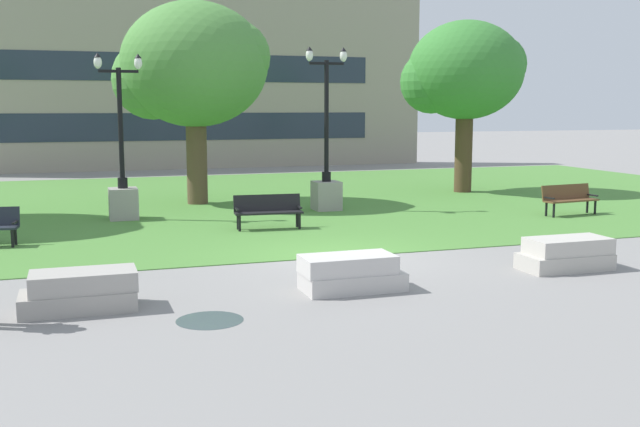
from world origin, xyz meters
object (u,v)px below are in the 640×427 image
Objects in this scene: park_bench_near_left at (268,209)px; lamp_post_center at (326,178)px; concrete_block_left at (350,273)px; concrete_block_right at (566,254)px; lamp_post_left at (123,186)px; park_bench_near_right at (569,198)px; concrete_block_center at (81,292)px.

lamp_post_center is at bearing 47.96° from park_bench_near_left.
concrete_block_right is (4.74, 0.25, 0.00)m from concrete_block_left.
lamp_post_center is 6.19m from lamp_post_left.
park_bench_near_left is 9.21m from park_bench_near_right.
concrete_block_right is 12.53m from lamp_post_left.
concrete_block_right is at bearing -126.97° from park_bench_near_right.
concrete_block_right is 0.97× the size of park_bench_near_right.
concrete_block_left is 0.99× the size of park_bench_near_left.
lamp_post_left reaches higher than concrete_block_center.
concrete_block_center is at bearing -97.74° from lamp_post_left.
lamp_post_left reaches higher than concrete_block_left.
park_bench_near_right is at bearing -2.29° from park_bench_near_left.
park_bench_near_right is at bearing 24.52° from concrete_block_center.
park_bench_near_left is at bearing 54.39° from concrete_block_center.
lamp_post_center is at bearing 153.26° from park_bench_near_right.
park_bench_near_right is 0.37× the size of lamp_post_center.
concrete_block_center is 0.99× the size of park_bench_near_left.
lamp_post_center is 1.07× the size of lamp_post_left.
park_bench_near_right is at bearing -26.74° from lamp_post_center.
lamp_post_center is (7.51, 9.72, 0.73)m from concrete_block_center.
lamp_post_center reaches higher than lamp_post_left.
concrete_block_right is 0.36× the size of lamp_post_center.
lamp_post_left is (-12.75, 3.32, 0.45)m from park_bench_near_right.
park_bench_near_right reaches higher than concrete_block_center.
park_bench_near_right is at bearing -14.58° from lamp_post_left.
park_bench_near_left is (-4.46, 6.67, 0.23)m from concrete_block_right.
park_bench_near_left is at bearing -132.04° from lamp_post_center.
concrete_block_left is 6.94m from park_bench_near_left.
concrete_block_center is at bearing -155.48° from park_bench_near_right.
lamp_post_center reaches higher than concrete_block_right.
lamp_post_left is (1.32, 9.73, 0.68)m from concrete_block_center.
concrete_block_left is at bearing -71.73° from lamp_post_left.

